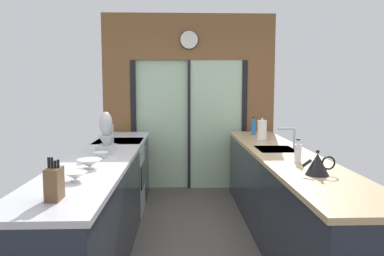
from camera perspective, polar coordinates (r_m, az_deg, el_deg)
The scene contains 15 objects.
ground_plane at distance 4.32m, azimuth 0.22°, elevation -15.43°, with size 5.04×7.60×0.02m, color #4C4742.
back_wall_unit at distance 5.82m, azimuth -0.46°, elevation 5.60°, with size 2.64×0.12×2.70m.
left_counter_run at distance 3.79m, azimuth -13.63°, elevation -11.10°, with size 0.62×3.80×0.92m.
right_counter_run at distance 4.02m, azimuth 13.66°, elevation -10.13°, with size 0.62×3.80×0.92m.
sink_faucet at distance 4.18m, azimuth 14.87°, elevation -0.96°, with size 0.19×0.02×0.23m.
oven_range at distance 4.86m, azimuth -10.94°, elevation -7.34°, with size 0.60×0.60×0.92m.
mixing_bowl_near at distance 2.80m, azimuth -17.30°, elevation -7.01°, with size 0.17×0.17×0.07m.
mixing_bowl_mid at distance 3.20m, azimuth -15.31°, elevation -5.23°, with size 0.20×0.20×0.08m.
mixing_bowl_far at distance 3.61m, azimuth -13.72°, elevation -4.01°, with size 0.14×0.14×0.06m.
knife_block at distance 2.37m, azimuth -20.23°, elevation -7.92°, with size 0.08×0.14×0.26m.
stand_mixer at distance 3.88m, azimuth -12.90°, elevation -1.39°, with size 0.17×0.27×0.42m.
kettle at distance 3.00m, azimuth 18.57°, elevation -5.23°, with size 0.26×0.18×0.19m.
soap_bottle_near at distance 3.43m, azimuth 15.82°, elevation -3.66°, with size 0.06×0.06×0.21m.
soap_bottle_far at distance 5.33m, azimuth 9.33°, elevation 0.12°, with size 0.06×0.06×0.25m.
paper_towel_roll at distance 4.80m, azimuth 10.61°, elevation -0.34°, with size 0.13×0.13×0.28m.
Camera 1 is at (-0.15, -3.42, 1.58)m, focal length 35.04 mm.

